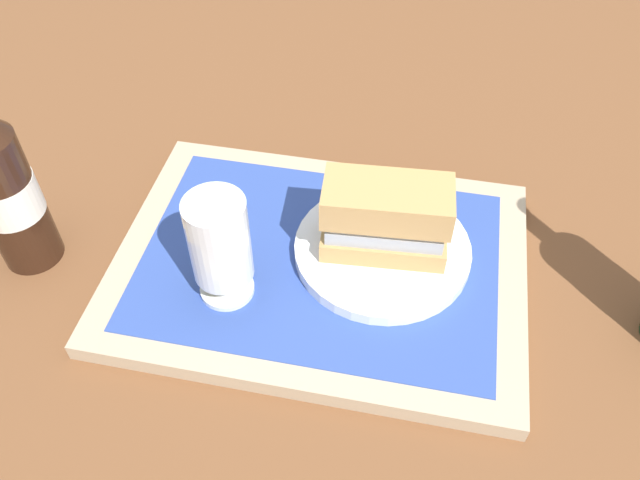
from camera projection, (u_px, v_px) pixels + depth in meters
ground_plane at (320, 270)px, 0.72m from camera, size 3.00×3.00×0.00m
tray at (320, 265)px, 0.71m from camera, size 0.44×0.32×0.02m
placemat at (320, 258)px, 0.70m from camera, size 0.38×0.27×0.00m
plate at (382, 250)px, 0.70m from camera, size 0.19×0.19×0.01m
sandwich at (382, 217)px, 0.66m from camera, size 0.14×0.07×0.08m
beer_glass at (220, 247)px, 0.62m from camera, size 0.06×0.06×0.12m
beer_bottle at (2, 186)px, 0.66m from camera, size 0.07×0.07×0.27m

